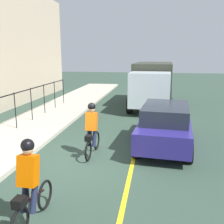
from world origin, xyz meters
TOP-DOWN VIEW (x-y plane):
  - ground_plane at (0.00, 0.00)m, footprint 80.00×80.00m
  - lane_line_centre at (0.00, -1.60)m, footprint 36.00×0.12m
  - cyclist_lead at (0.34, -0.18)m, footprint 1.71×0.37m
  - cyclist_follow at (-3.45, 0.12)m, footprint 1.71×0.37m
  - patrol_sedan at (1.78, -2.63)m, footprint 4.53×2.20m
  - box_truck_background at (9.37, -2.02)m, footprint 6.80×2.75m

SIDE VIEW (x-z plane):
  - ground_plane at x=0.00m, z-range 0.00..0.00m
  - lane_line_centre at x=0.00m, z-range 0.00..0.01m
  - patrol_sedan at x=1.78m, z-range 0.03..1.61m
  - cyclist_lead at x=0.34m, z-range 0.00..1.82m
  - cyclist_follow at x=-3.45m, z-range 0.00..1.82m
  - box_truck_background at x=9.37m, z-range 0.16..2.94m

